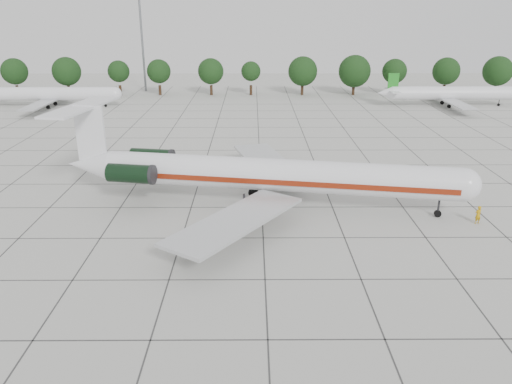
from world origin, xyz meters
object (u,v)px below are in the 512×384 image
bg_airliner_b (54,94)px  bg_airliner_d (450,93)px  main_airliner (255,173)px  ground_crew (478,215)px  floodlight_mast (142,36)px

bg_airliner_b → bg_airliner_d: same height
main_airliner → bg_airliner_b: 75.13m
main_airliner → bg_airliner_b: main_airliner is taller
ground_crew → bg_airliner_b: bearing=-61.5°
main_airliner → floodlight_mast: bearing=119.3°
bg_airliner_b → bg_airliner_d: bearing=0.3°
ground_crew → bg_airliner_d: (21.41, 65.83, 1.93)m
bg_airliner_d → floodlight_mast: 78.13m
ground_crew → bg_airliner_b: size_ratio=0.07×
ground_crew → main_airliner: bearing=-30.4°
ground_crew → floodlight_mast: 103.83m
floodlight_mast → bg_airliner_b: bearing=-124.2°
main_airliner → floodlight_mast: (-29.21, 83.40, 10.43)m
main_airliner → bg_airliner_d: bearing=63.6°
bg_airliner_b → floodlight_mast: 30.37m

